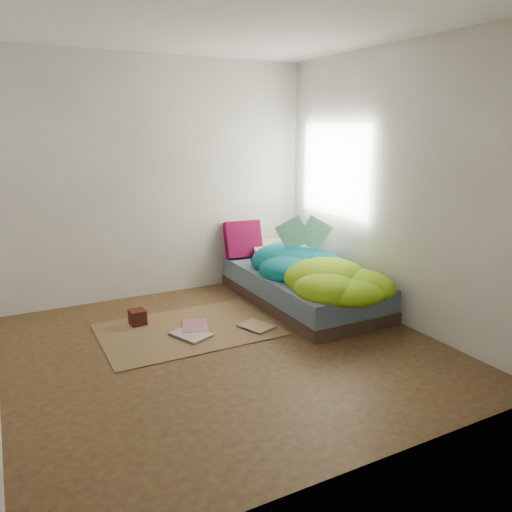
{
  "coord_description": "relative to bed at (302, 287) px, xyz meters",
  "views": [
    {
      "loc": [
        -1.61,
        -3.62,
        1.84
      ],
      "look_at": [
        0.68,
        0.75,
        0.58
      ],
      "focal_mm": 35.0,
      "sensor_mm": 36.0,
      "label": 1
    }
  ],
  "objects": [
    {
      "name": "room_walls",
      "position": [
        -1.21,
        -0.71,
        1.46
      ],
      "size": [
        3.54,
        3.54,
        2.62
      ],
      "color": "beige",
      "rests_on": "ground"
    },
    {
      "name": "pillow_floral",
      "position": [
        0.16,
        0.78,
        0.24
      ],
      "size": [
        0.73,
        0.55,
        0.14
      ],
      "primitive_type": "cube",
      "rotation": [
        0.0,
        0.0,
        -0.26
      ],
      "color": "beige",
      "rests_on": "bed"
    },
    {
      "name": "bed",
      "position": [
        0.0,
        0.0,
        0.0
      ],
      "size": [
        1.0,
        2.0,
        0.34
      ],
      "color": "#37271E",
      "rests_on": "ground"
    },
    {
      "name": "wooden_box",
      "position": [
        -1.76,
        0.17,
        -0.08
      ],
      "size": [
        0.15,
        0.15,
        0.14
      ],
      "primitive_type": "cube",
      "rotation": [
        0.0,
        0.0,
        0.06
      ],
      "color": "#3D0F0E",
      "rests_on": "rug"
    },
    {
      "name": "ground",
      "position": [
        -1.22,
        -0.72,
        -0.17
      ],
      "size": [
        3.5,
        3.5,
        0.0
      ],
      "primitive_type": "cube",
      "color": "#412519",
      "rests_on": "ground"
    },
    {
      "name": "duvet",
      "position": [
        0.0,
        -0.22,
        0.34
      ],
      "size": [
        0.96,
        1.84,
        0.34
      ],
      "primitive_type": null,
      "color": "navy",
      "rests_on": "bed"
    },
    {
      "name": "floor_book_a",
      "position": [
        -1.51,
        -0.38,
        -0.14
      ],
      "size": [
        0.36,
        0.42,
        0.03
      ],
      "primitive_type": "imported",
      "rotation": [
        0.0,
        0.0,
        0.37
      ],
      "color": "beige",
      "rests_on": "rug"
    },
    {
      "name": "floor_book_c",
      "position": [
        -0.89,
        -0.47,
        -0.14
      ],
      "size": [
        0.32,
        0.37,
        0.02
      ],
      "primitive_type": "imported",
      "rotation": [
        0.0,
        0.0,
        0.35
      ],
      "color": "tan",
      "rests_on": "rug"
    },
    {
      "name": "pillow_magenta",
      "position": [
        -0.26,
        0.9,
        0.39
      ],
      "size": [
        0.45,
        0.19,
        0.43
      ],
      "primitive_type": "cube",
      "rotation": [
        0.0,
        0.0,
        -0.12
      ],
      "color": "#540525",
      "rests_on": "bed"
    },
    {
      "name": "floor_book_b",
      "position": [
        -1.42,
        -0.14,
        -0.14
      ],
      "size": [
        0.33,
        0.39,
        0.03
      ],
      "primitive_type": "imported",
      "rotation": [
        0.0,
        0.0,
        -0.32
      ],
      "color": "#C67280",
      "rests_on": "rug"
    },
    {
      "name": "open_book",
      "position": [
        0.1,
        0.13,
        0.66
      ],
      "size": [
        0.5,
        0.3,
        0.3
      ],
      "primitive_type": null,
      "rotation": [
        0.0,
        0.0,
        -0.42
      ],
      "color": "green",
      "rests_on": "duvet"
    },
    {
      "name": "rug",
      "position": [
        -1.37,
        -0.17,
        -0.16
      ],
      "size": [
        1.6,
        1.1,
        0.01
      ],
      "primitive_type": "cube",
      "color": "brown",
      "rests_on": "ground"
    }
  ]
}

